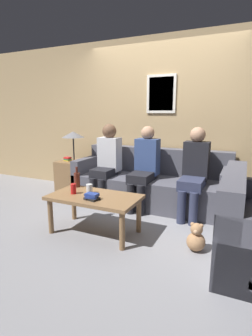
{
  "coord_description": "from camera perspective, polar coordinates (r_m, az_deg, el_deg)",
  "views": [
    {
      "loc": [
        1.3,
        -3.26,
        1.42
      ],
      "look_at": [
        -0.13,
        -0.16,
        0.68
      ],
      "focal_mm": 28.0,
      "sensor_mm": 36.0,
      "label": 1
    }
  ],
  "objects": [
    {
      "name": "coffee_table",
      "position": [
        3.12,
        -6.87,
        -7.13
      ],
      "size": [
        1.06,
        0.58,
        0.46
      ],
      "color": "olive",
      "rests_on": "ground_plane"
    },
    {
      "name": "teddy_bear",
      "position": [
        2.9,
        15.0,
        -14.64
      ],
      "size": [
        0.19,
        0.19,
        0.31
      ],
      "color": "#A87A51",
      "rests_on": "ground_plane"
    },
    {
      "name": "ground_plane",
      "position": [
        3.79,
        2.8,
        -9.9
      ],
      "size": [
        16.0,
        16.0,
        0.0
      ],
      "primitive_type": "plane",
      "color": "gray"
    },
    {
      "name": "side_table_with_lamp",
      "position": [
        4.72,
        -11.61,
        -0.92
      ],
      "size": [
        0.47,
        0.45,
        1.09
      ],
      "color": "olive",
      "rests_on": "ground_plane"
    },
    {
      "name": "person_right",
      "position": [
        3.68,
        14.64,
        -0.23
      ],
      "size": [
        0.34,
        0.64,
        1.22
      ],
      "color": "#2D334C",
      "rests_on": "ground_plane"
    },
    {
      "name": "wall_back",
      "position": [
        4.41,
        7.67,
        10.49
      ],
      "size": [
        9.0,
        0.08,
        2.6
      ],
      "color": "tan",
      "rests_on": "ground_plane"
    },
    {
      "name": "couch_main",
      "position": [
        4.13,
        5.45,
        -3.64
      ],
      "size": [
        2.36,
        0.84,
        0.85
      ],
      "color": "#4C4C56",
      "rests_on": "ground_plane"
    },
    {
      "name": "book_stack",
      "position": [
        2.95,
        -7.43,
        -6.21
      ],
      "size": [
        0.18,
        0.14,
        0.07
      ],
      "color": "black",
      "rests_on": "coffee_table"
    },
    {
      "name": "soda_can",
      "position": [
        3.19,
        -11.38,
        -4.46
      ],
      "size": [
        0.07,
        0.07,
        0.12
      ],
      "color": "red",
      "rests_on": "coffee_table"
    },
    {
      "name": "drinking_glass",
      "position": [
        3.18,
        -7.98,
        -4.49
      ],
      "size": [
        0.07,
        0.07,
        0.11
      ],
      "color": "silver",
      "rests_on": "coffee_table"
    },
    {
      "name": "person_middle",
      "position": [
        3.88,
        4.05,
        0.7
      ],
      "size": [
        0.34,
        0.62,
        1.21
      ],
      "color": "black",
      "rests_on": "ground_plane"
    },
    {
      "name": "person_left",
      "position": [
        4.16,
        -4.2,
        1.8
      ],
      "size": [
        0.34,
        0.57,
        1.23
      ],
      "color": "black",
      "rests_on": "ground_plane"
    },
    {
      "name": "wine_bottle",
      "position": [
        3.46,
        -10.63,
        -2.44
      ],
      "size": [
        0.08,
        0.08,
        0.27
      ],
      "color": "#562319",
      "rests_on": "coffee_table"
    }
  ]
}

